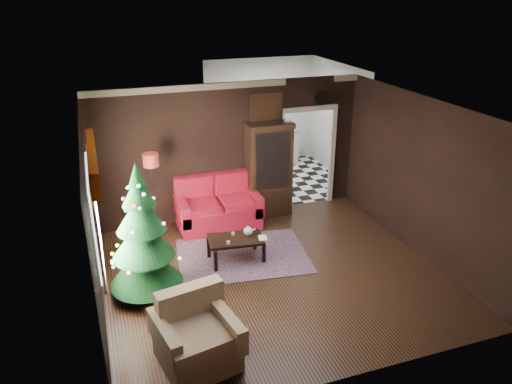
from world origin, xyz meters
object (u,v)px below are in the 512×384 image
object	(u,v)px
loveseat	(218,203)
kitchen_table	(273,171)
christmas_tree	(142,235)
teapot	(248,231)
armchair	(196,334)
wall_clock	(321,97)
curio_cabinet	(269,172)
coffee_table	(236,249)
floor_lamp	(154,200)

from	to	relation	value
loveseat	kitchen_table	distance (m)	2.45
christmas_tree	kitchen_table	bearing A→B (deg)	45.80
loveseat	kitchen_table	xyz separation A→B (m)	(1.80, 1.65, -0.12)
teapot	armchair	bearing A→B (deg)	-121.99
loveseat	armchair	size ratio (longest dim) A/B	1.76
wall_clock	christmas_tree	bearing A→B (deg)	-150.03
loveseat	teapot	distance (m)	1.38
curio_cabinet	kitchen_table	distance (m)	1.67
wall_clock	teapot	bearing A→B (deg)	-140.85
christmas_tree	loveseat	bearing A→B (deg)	48.95
loveseat	teapot	bearing A→B (deg)	-82.62
christmas_tree	teapot	bearing A→B (deg)	16.56
teapot	wall_clock	bearing A→B (deg)	39.15
teapot	loveseat	bearing A→B (deg)	97.38
armchair	teapot	bearing A→B (deg)	46.95
loveseat	christmas_tree	xyz separation A→B (m)	(-1.67, -1.92, 0.55)
christmas_tree	wall_clock	world-z (taller)	wall_clock
loveseat	coffee_table	distance (m)	1.42
loveseat	wall_clock	distance (m)	3.04
loveseat	coffee_table	size ratio (longest dim) A/B	1.80
floor_lamp	armchair	distance (m)	3.54
armchair	wall_clock	distance (m)	5.78
floor_lamp	teapot	bearing A→B (deg)	-39.86
armchair	kitchen_table	xyz separation A→B (m)	(3.07, 5.33, -0.09)
coffee_table	wall_clock	bearing A→B (deg)	36.68
christmas_tree	floor_lamp	bearing A→B (deg)	76.84
coffee_table	kitchen_table	xyz separation A→B (m)	(1.86, 3.05, 0.15)
kitchen_table	teapot	bearing A→B (deg)	-118.26
armchair	wall_clock	size ratio (longest dim) A/B	3.02
coffee_table	teapot	size ratio (longest dim) A/B	5.16
curio_cabinet	kitchen_table	world-z (taller)	curio_cabinet
kitchen_table	curio_cabinet	bearing A→B (deg)	-114.44
curio_cabinet	teapot	world-z (taller)	curio_cabinet
coffee_table	teapot	distance (m)	0.38
floor_lamp	armchair	world-z (taller)	floor_lamp
armchair	loveseat	bearing A→B (deg)	59.94
loveseat	curio_cabinet	world-z (taller)	curio_cabinet
loveseat	coffee_table	world-z (taller)	loveseat
loveseat	floor_lamp	distance (m)	1.31
floor_lamp	kitchen_table	bearing A→B (deg)	30.70
teapot	kitchen_table	size ratio (longest dim) A/B	0.24
loveseat	christmas_tree	bearing A→B (deg)	-131.05
armchair	wall_clock	xyz separation A→B (m)	(3.62, 4.08, 1.92)
curio_cabinet	wall_clock	world-z (taller)	wall_clock
curio_cabinet	armchair	distance (m)	4.62
curio_cabinet	armchair	world-z (taller)	curio_cabinet
curio_cabinet	kitchen_table	size ratio (longest dim) A/B	2.53
teapot	floor_lamp	bearing A→B (deg)	140.14
floor_lamp	wall_clock	xyz separation A→B (m)	(3.61, 0.57, 1.55)
loveseat	curio_cabinet	distance (m)	1.25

